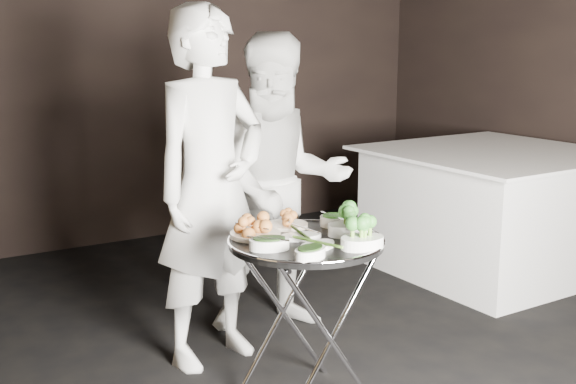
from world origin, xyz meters
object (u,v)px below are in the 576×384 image
waiter_right (281,185)px  tray_stand (306,314)px  serving_tray (306,242)px  dining_table (492,210)px  waiter_left (211,188)px

waiter_right → tray_stand: bearing=-97.1°
serving_tray → dining_table: dining_table is taller
serving_tray → waiter_left: (-0.14, 0.65, 0.14)m
tray_stand → waiter_left: (-0.14, 0.65, 0.47)m
dining_table → tray_stand: bearing=-156.7°
serving_tray → waiter_left: 0.68m
waiter_left → waiter_right: 0.54m
waiter_right → waiter_left: bearing=-144.4°
tray_stand → dining_table: bearing=23.3°
dining_table → waiter_right: bearing=-176.5°
serving_tray → dining_table: (2.16, 0.93, -0.32)m
waiter_right → serving_tray: bearing=-97.1°
tray_stand → serving_tray: size_ratio=1.09×
waiter_right → dining_table: bearing=20.4°
waiter_left → dining_table: size_ratio=1.19×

